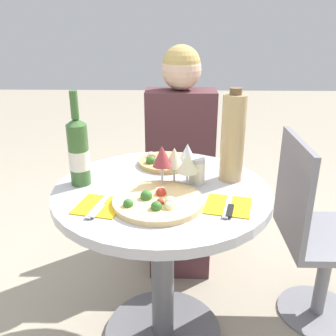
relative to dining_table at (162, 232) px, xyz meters
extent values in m
plane|color=#9E937F|center=(0.00, 0.00, -0.52)|extent=(12.00, 12.00, 0.00)
cylinder|color=slate|center=(0.00, 0.00, -0.51)|extent=(0.51, 0.51, 0.02)
cylinder|color=slate|center=(0.00, 0.00, -0.17)|extent=(0.09, 0.09, 0.66)
cylinder|color=#B7B7BC|center=(0.00, 0.00, 0.18)|extent=(0.81, 0.81, 0.04)
cylinder|color=slate|center=(0.07, 0.69, -0.52)|extent=(0.36, 0.36, 0.01)
cylinder|color=slate|center=(0.07, 0.69, -0.32)|extent=(0.06, 0.06, 0.41)
cube|color=slate|center=(0.07, 0.69, -0.10)|extent=(0.40, 0.40, 0.03)
cube|color=slate|center=(0.07, 0.88, 0.13)|extent=(0.40, 0.02, 0.42)
cube|color=#512D33|center=(0.07, 0.53, -0.30)|extent=(0.32, 0.31, 0.44)
cube|color=#512D33|center=(0.07, 0.69, 0.17)|extent=(0.37, 0.19, 0.52)
sphere|color=#DBB293|center=(0.07, 0.69, 0.54)|extent=(0.21, 0.21, 0.21)
sphere|color=tan|center=(0.07, 0.69, 0.56)|extent=(0.20, 0.20, 0.20)
cylinder|color=slate|center=(0.73, 0.14, -0.52)|extent=(0.36, 0.36, 0.01)
cylinder|color=slate|center=(0.73, 0.14, -0.32)|extent=(0.06, 0.06, 0.41)
cube|color=slate|center=(0.73, 0.14, -0.10)|extent=(0.40, 0.40, 0.03)
cube|color=slate|center=(0.54, 0.14, 0.13)|extent=(0.02, 0.40, 0.42)
cylinder|color=#E5C17F|center=(-0.01, -0.13, 0.20)|extent=(0.31, 0.31, 0.02)
sphere|color=#B22D1E|center=(0.00, -0.10, 0.22)|extent=(0.04, 0.04, 0.04)
sphere|color=#336B28|center=(-0.05, -0.13, 0.22)|extent=(0.04, 0.04, 0.04)
sphere|color=#336B28|center=(-0.10, -0.18, 0.22)|extent=(0.03, 0.03, 0.03)
sphere|color=#B22D1E|center=(0.00, -0.17, 0.22)|extent=(0.03, 0.03, 0.03)
sphere|color=beige|center=(0.03, -0.17, 0.22)|extent=(0.04, 0.04, 0.04)
sphere|color=beige|center=(0.03, -0.20, 0.22)|extent=(0.03, 0.03, 0.03)
sphere|color=#336B28|center=(-0.01, -0.20, 0.22)|extent=(0.04, 0.04, 0.04)
cylinder|color=tan|center=(0.01, 0.24, 0.20)|extent=(0.23, 0.23, 0.02)
sphere|color=#B22D1E|center=(-0.05, 0.23, 0.22)|extent=(0.04, 0.04, 0.04)
sphere|color=beige|center=(-0.06, 0.28, 0.22)|extent=(0.04, 0.04, 0.04)
sphere|color=#B22D1E|center=(0.00, 0.19, 0.22)|extent=(0.03, 0.03, 0.03)
sphere|color=beige|center=(0.08, 0.24, 0.22)|extent=(0.04, 0.04, 0.04)
sphere|color=beige|center=(-0.03, 0.22, 0.22)|extent=(0.03, 0.03, 0.03)
sphere|color=#336B28|center=(-0.05, 0.21, 0.22)|extent=(0.04, 0.04, 0.04)
sphere|color=#336B28|center=(-0.01, 0.21, 0.22)|extent=(0.04, 0.04, 0.04)
cylinder|color=#38602D|center=(-0.31, 0.03, 0.31)|extent=(0.08, 0.08, 0.23)
cone|color=#38602D|center=(-0.31, 0.03, 0.44)|extent=(0.08, 0.08, 0.03)
cylinder|color=#38602D|center=(-0.31, 0.03, 0.50)|extent=(0.03, 0.03, 0.10)
cylinder|color=silver|center=(-0.31, 0.03, 0.29)|extent=(0.08, 0.08, 0.07)
cylinder|color=tan|center=(0.27, 0.09, 0.36)|extent=(0.09, 0.09, 0.33)
cylinder|color=brown|center=(0.27, 0.09, 0.54)|extent=(0.04, 0.04, 0.02)
cylinder|color=silver|center=(0.13, 0.05, 0.24)|extent=(0.06, 0.06, 0.09)
cylinder|color=#B2B2B7|center=(0.13, 0.05, 0.29)|extent=(0.06, 0.06, 0.02)
cylinder|color=silver|center=(0.04, 0.03, 0.20)|extent=(0.06, 0.06, 0.00)
cylinder|color=silver|center=(0.04, 0.03, 0.23)|extent=(0.01, 0.01, 0.07)
cone|color=beige|center=(0.04, 0.03, 0.30)|extent=(0.08, 0.08, 0.07)
cylinder|color=silver|center=(0.00, 0.00, 0.20)|extent=(0.06, 0.06, 0.00)
cylinder|color=silver|center=(0.00, 0.00, 0.24)|extent=(0.01, 0.01, 0.08)
cone|color=#9E383D|center=(0.00, 0.00, 0.32)|extent=(0.07, 0.07, 0.08)
cylinder|color=silver|center=(0.09, 0.07, 0.20)|extent=(0.06, 0.06, 0.00)
cylinder|color=silver|center=(0.09, 0.07, 0.23)|extent=(0.01, 0.01, 0.07)
cone|color=silver|center=(0.09, 0.07, 0.31)|extent=(0.07, 0.07, 0.08)
cylinder|color=silver|center=(0.00, 0.07, 0.20)|extent=(0.06, 0.06, 0.00)
cylinder|color=silver|center=(0.00, 0.07, 0.23)|extent=(0.01, 0.01, 0.07)
cone|color=#9E383D|center=(0.00, 0.07, 0.30)|extent=(0.07, 0.07, 0.07)
cylinder|color=silver|center=(0.09, 0.00, 0.20)|extent=(0.06, 0.06, 0.00)
cylinder|color=silver|center=(0.09, 0.00, 0.23)|extent=(0.01, 0.01, 0.06)
cone|color=beige|center=(0.09, 0.00, 0.30)|extent=(0.08, 0.08, 0.07)
cube|color=gold|center=(-0.20, -0.15, 0.20)|extent=(0.18, 0.18, 0.00)
cube|color=silver|center=(-0.20, -0.15, 0.20)|extent=(0.06, 0.19, 0.00)
cube|color=silver|center=(-0.20, -0.20, 0.20)|extent=(0.04, 0.09, 0.00)
cube|color=gold|center=(0.23, -0.14, 0.20)|extent=(0.18, 0.18, 0.00)
cube|color=silver|center=(0.23, -0.14, 0.20)|extent=(0.06, 0.19, 0.00)
cube|color=black|center=(0.23, -0.19, 0.20)|extent=(0.04, 0.09, 0.00)
camera|label=1|loc=(0.05, -1.27, 0.78)|focal=40.00mm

